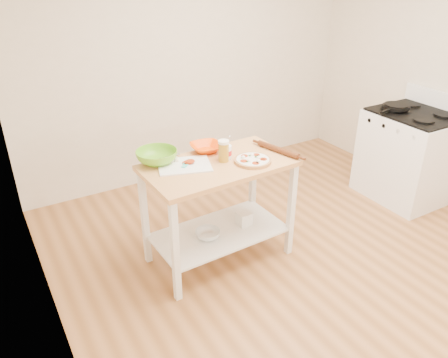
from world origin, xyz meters
TOP-DOWN VIEW (x-y plane):
  - room_shell at (0.00, 0.00)m, footprint 4.04×4.54m
  - prep_island at (-0.63, 0.58)m, footprint 1.20×0.68m
  - gas_stove at (1.64, 0.51)m, footprint 0.72×0.84m
  - skillet at (1.52, 0.69)m, footprint 0.43×0.27m
  - pizza at (-0.39, 0.46)m, footprint 0.29×0.29m
  - cutting_board at (-0.89, 0.67)m, footprint 0.47×0.41m
  - spatula at (-0.88, 0.67)m, footprint 0.12×0.13m
  - knife at (-1.01, 0.84)m, footprint 0.27×0.05m
  - orange_bowl at (-0.60, 0.83)m, footprint 0.29×0.29m
  - green_bowl at (-1.04, 0.83)m, footprint 0.35×0.35m
  - beer_pint at (-0.58, 0.59)m, footprint 0.09×0.09m
  - yogurt_tub at (-0.54, 0.62)m, footprint 0.10×0.10m
  - rolling_pin at (-0.11, 0.51)m, footprint 0.15×0.41m
  - shelf_glass_bowl at (-0.76, 0.55)m, footprint 0.23×0.23m
  - shelf_bin at (-0.39, 0.57)m, footprint 0.12×0.12m

SIDE VIEW (x-z plane):
  - shelf_glass_bowl at x=-0.76m, z-range 0.26..0.32m
  - shelf_bin at x=-0.39m, z-range 0.26..0.37m
  - gas_stove at x=1.64m, z-range -0.08..1.03m
  - prep_island at x=-0.63m, z-range 0.20..1.10m
  - cutting_board at x=-0.89m, z-range 0.89..0.93m
  - pizza at x=-0.39m, z-range 0.89..0.94m
  - spatula at x=-0.88m, z-range 0.91..0.92m
  - knife at x=-1.01m, z-range 0.91..0.92m
  - rolling_pin at x=-0.11m, z-range 0.90..0.95m
  - orange_bowl at x=-0.60m, z-range 0.90..0.96m
  - green_bowl at x=-1.04m, z-range 0.90..1.00m
  - yogurt_tub at x=-0.54m, z-range 0.86..1.06m
  - skillet at x=1.52m, z-range 0.96..0.99m
  - beer_pint at x=-0.58m, z-range 0.90..1.07m
  - room_shell at x=0.00m, z-range -0.02..2.72m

